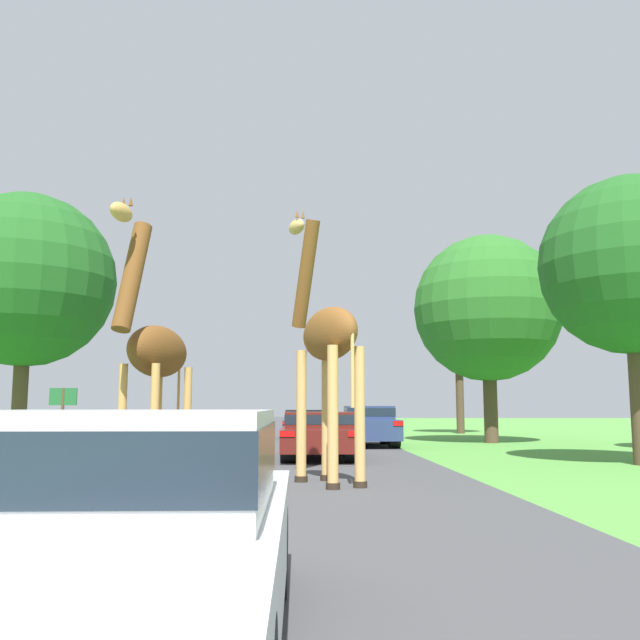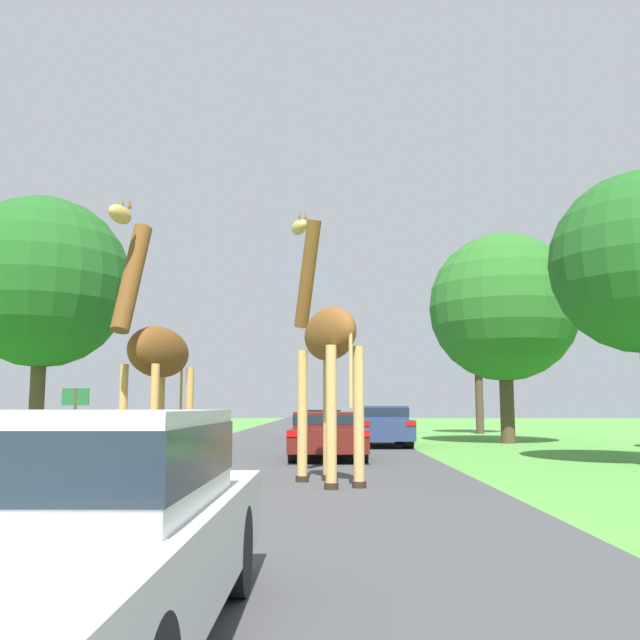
% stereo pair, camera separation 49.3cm
% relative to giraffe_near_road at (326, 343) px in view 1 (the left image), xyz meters
% --- Properties ---
extents(road, '(7.64, 120.00, 0.00)m').
position_rel_giraffe_near_road_xyz_m(road, '(-0.99, 17.98, -2.51)').
color(road, '#424244').
rests_on(road, ground).
extents(giraffe_near_road, '(1.48, 2.53, 5.30)m').
position_rel_giraffe_near_road_xyz_m(giraffe_near_road, '(0.00, 0.00, 0.00)').
color(giraffe_near_road, tan).
rests_on(giraffe_near_road, ground).
extents(giraffe_companion, '(1.17, 2.58, 4.78)m').
position_rel_giraffe_near_road_xyz_m(giraffe_companion, '(-3.02, -0.37, -0.14)').
color(giraffe_companion, tan).
rests_on(giraffe_companion, ground).
extents(car_lead_maroon, '(1.91, 4.36, 1.34)m').
position_rel_giraffe_near_road_xyz_m(car_lead_maroon, '(-1.53, -8.45, -1.79)').
color(car_lead_maroon, silver).
rests_on(car_lead_maroon, ground).
extents(car_queue_right, '(1.95, 3.99, 1.22)m').
position_rel_giraffe_near_road_xyz_m(car_queue_right, '(0.04, 5.79, -1.85)').
color(car_queue_right, '#561914').
rests_on(car_queue_right, ground).
extents(car_queue_left, '(1.80, 4.08, 1.38)m').
position_rel_giraffe_near_road_xyz_m(car_queue_left, '(1.97, 11.58, -1.78)').
color(car_queue_left, navy).
rests_on(car_queue_left, ground).
extents(car_far_ahead, '(1.84, 4.50, 1.22)m').
position_rel_giraffe_near_road_xyz_m(car_far_ahead, '(-0.22, 17.61, -1.85)').
color(car_far_ahead, black).
rests_on(car_far_ahead, ground).
extents(tree_centre_back, '(5.60, 5.60, 8.21)m').
position_rel_giraffe_near_road_xyz_m(tree_centre_back, '(-9.26, 9.45, 2.88)').
color(tree_centre_back, '#4C3828').
rests_on(tree_centre_back, ground).
extents(tree_right_cluster, '(5.66, 5.66, 7.97)m').
position_rel_giraffe_near_road_xyz_m(tree_right_cluster, '(6.80, 13.42, 2.61)').
color(tree_right_cluster, '#4C3828').
rests_on(tree_right_cluster, ground).
extents(tree_far_right, '(4.38, 4.38, 6.97)m').
position_rel_giraffe_near_road_xyz_m(tree_far_right, '(7.59, 3.67, 2.25)').
color(tree_far_right, '#4C3828').
rests_on(tree_far_right, ground).
extents(tree_mid_field, '(3.76, 3.76, 7.56)m').
position_rel_giraffe_near_road_xyz_m(tree_mid_field, '(7.77, 22.34, 3.12)').
color(tree_mid_field, '#4C3828').
rests_on(tree_mid_field, ground).
extents(sign_post, '(0.70, 0.08, 1.83)m').
position_rel_giraffe_near_road_xyz_m(sign_post, '(-6.52, 5.39, -1.24)').
color(sign_post, '#4C3823').
rests_on(sign_post, ground).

